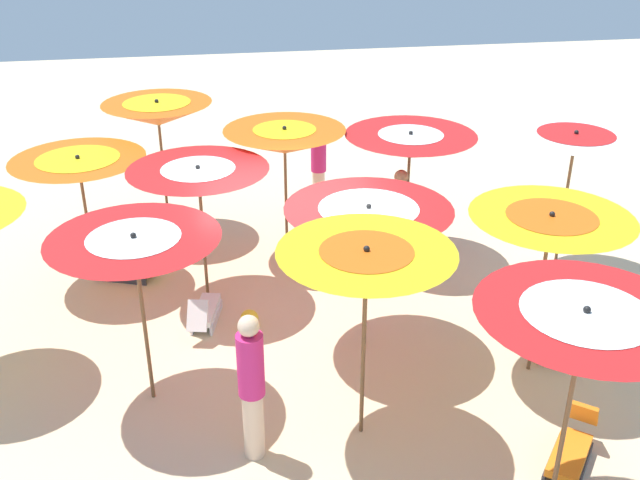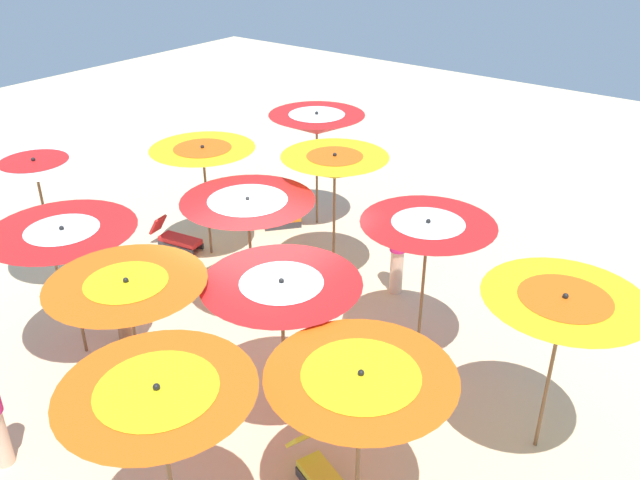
{
  "view_description": "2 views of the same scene",
  "coord_description": "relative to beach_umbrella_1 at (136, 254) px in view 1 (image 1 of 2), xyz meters",
  "views": [
    {
      "loc": [
        9.2,
        -1.15,
        6.0
      ],
      "look_at": [
        -0.41,
        0.48,
        1.15
      ],
      "focal_mm": 41.05,
      "sensor_mm": 36.0,
      "label": 1
    },
    {
      "loc": [
        -6.47,
        -6.0,
        6.59
      ],
      "look_at": [
        1.69,
        0.2,
        1.18
      ],
      "focal_mm": 37.04,
      "sensor_mm": 36.0,
      "label": 2
    }
  ],
  "objects": [
    {
      "name": "lounger_2",
      "position": [
        -1.61,
        0.71,
        -1.87
      ],
      "size": [
        1.14,
        0.55,
        0.63
      ],
      "rotation": [
        0.0,
        0.0,
        9.2
      ],
      "color": "silver",
      "rests_on": "ground"
    },
    {
      "name": "beach_umbrella_1",
      "position": [
        0.0,
        0.0,
        0.0
      ],
      "size": [
        2.03,
        2.03,
        2.35
      ],
      "color": "brown",
      "rests_on": "ground"
    },
    {
      "name": "lounger_3",
      "position": [
        -0.01,
        5.75,
        -1.87
      ],
      "size": [
        0.54,
        1.19,
        0.61
      ],
      "rotation": [
        0.0,
        0.0,
        4.88
      ],
      "color": "#333338",
      "rests_on": "ground"
    },
    {
      "name": "beach_umbrella_3",
      "position": [
        2.69,
        4.14,
        0.23
      ],
      "size": [
        2.02,
        2.02,
        2.57
      ],
      "color": "brown",
      "rests_on": "ground"
    },
    {
      "name": "beachgoer_1",
      "position": [
        1.26,
        1.2,
        -1.08
      ],
      "size": [
        0.3,
        0.3,
        1.88
      ],
      "rotation": [
        0.0,
        0.0,
        6.19
      ],
      "color": "beige",
      "rests_on": "ground"
    },
    {
      "name": "beach_umbrella_7",
      "position": [
        0.25,
        5.01,
        0.04
      ],
      "size": [
        2.02,
        2.02,
        2.34
      ],
      "color": "brown",
      "rests_on": "ground"
    },
    {
      "name": "beach_umbrella_8",
      "position": [
        -4.99,
        0.13,
        0.2
      ],
      "size": [
        1.92,
        1.92,
        2.53
      ],
      "color": "brown",
      "rests_on": "ground"
    },
    {
      "name": "beach_ball",
      "position": [
        -1.43,
        1.36,
        -1.94
      ],
      "size": [
        0.27,
        0.27,
        0.27
      ],
      "primitive_type": "sphere",
      "color": "yellow",
      "rests_on": "ground"
    },
    {
      "name": "beach_umbrella_6",
      "position": [
        -0.73,
        2.95,
        -0.12
      ],
      "size": [
        2.24,
        2.24,
        2.17
      ],
      "color": "brown",
      "rests_on": "ground"
    },
    {
      "name": "beach_umbrella_4",
      "position": [
        -3.3,
        -1.04,
        -0.11
      ],
      "size": [
        2.07,
        2.07,
        2.18
      ],
      "color": "brown",
      "rests_on": "ground"
    },
    {
      "name": "beach_umbrella_5",
      "position": [
        -2.44,
        0.77,
        -0.1
      ],
      "size": [
        2.1,
        2.1,
        2.22
      ],
      "color": "brown",
      "rests_on": "ground"
    },
    {
      "name": "ground",
      "position": [
        -1.42,
        2.0,
        -2.1
      ],
      "size": [
        37.69,
        37.69,
        0.04
      ],
      "primitive_type": "cube",
      "color": "beige"
    },
    {
      "name": "lounger_4",
      "position": [
        2.01,
        4.71,
        -1.87
      ],
      "size": [
        1.05,
        0.95,
        0.62
      ],
      "rotation": [
        0.0,
        0.0,
        5.59
      ],
      "color": "#333338",
      "rests_on": "ground"
    },
    {
      "name": "beachgoer_2",
      "position": [
        -5.39,
        3.06,
        -1.1
      ],
      "size": [
        0.3,
        0.3,
        1.85
      ],
      "rotation": [
        0.0,
        0.0,
        1.4
      ],
      "color": "beige",
      "rests_on": "ground"
    },
    {
      "name": "lounger_1",
      "position": [
        -3.03,
        2.72,
        -1.88
      ],
      "size": [
        1.35,
        0.71,
        0.58
      ],
      "rotation": [
        0.0,
        0.0,
        3.46
      ],
      "color": "olive",
      "rests_on": "ground"
    },
    {
      "name": "lounger_0",
      "position": [
        -3.21,
        -0.47,
        -1.87
      ],
      "size": [
        0.75,
        1.21,
        0.6
      ],
      "rotation": [
        0.0,
        0.0,
        4.35
      ],
      "color": "#333338",
      "rests_on": "ground"
    },
    {
      "name": "beach_umbrella_11",
      "position": [
        -2.28,
        6.59,
        0.18
      ],
      "size": [
        2.09,
        2.09,
        2.49
      ],
      "color": "brown",
      "rests_on": "ground"
    },
    {
      "name": "beach_umbrella_10",
      "position": [
        -3.32,
        4.25,
        -0.06
      ],
      "size": [
        2.18,
        2.18,
        2.27
      ],
      "color": "brown",
      "rests_on": "ground"
    },
    {
      "name": "beachgoer_0",
      "position": [
        -2.74,
        3.96,
        -1.11
      ],
      "size": [
        0.3,
        0.3,
        1.82
      ],
      "rotation": [
        0.0,
        0.0,
        6.04
      ],
      "color": "#A3704C",
      "rests_on": "ground"
    },
    {
      "name": "beach_umbrella_2",
      "position": [
        1.08,
        2.49,
        0.16
      ],
      "size": [
        1.95,
        1.95,
        2.5
      ],
      "color": "brown",
      "rests_on": "ground"
    },
    {
      "name": "beach_umbrella_9",
      "position": [
        -3.74,
        2.22,
        -0.01
      ],
      "size": [
        2.04,
        2.04,
        2.33
      ],
      "color": "brown",
      "rests_on": "ground"
    }
  ]
}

